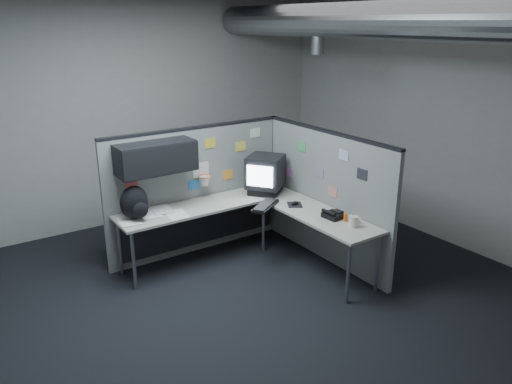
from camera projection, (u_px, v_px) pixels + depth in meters
room at (305, 96)px, 5.23m from camera, size 5.62×5.62×3.22m
partition_back at (187, 180)px, 6.12m from camera, size 2.44×0.42×1.63m
partition_right at (325, 195)px, 6.11m from camera, size 0.07×2.23×1.63m
desk at (238, 215)px, 6.04m from camera, size 2.31×2.11×0.73m
monitor at (265, 174)px, 6.40m from camera, size 0.60×0.60×0.49m
keyboard at (265, 206)px, 5.96m from camera, size 0.50×0.40×0.04m
mouse at (295, 204)px, 6.04m from camera, size 0.25×0.27×0.05m
phone at (333, 215)px, 5.64m from camera, size 0.21×0.22×0.10m
bottles at (351, 219)px, 5.50m from camera, size 0.15×0.17×0.09m
cup at (354, 222)px, 5.37m from camera, size 0.10×0.10×0.12m
papers at (154, 214)px, 5.73m from camera, size 0.79×0.57×0.01m
backpack at (135, 203)px, 5.55m from camera, size 0.36×0.34×0.39m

